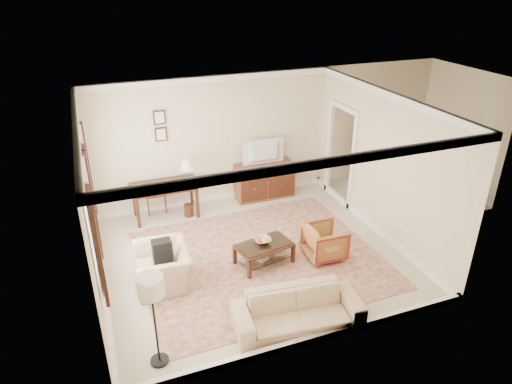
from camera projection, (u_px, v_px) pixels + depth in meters
room_shell at (251, 130)px, 7.62m from camera, size 5.51×5.01×2.91m
annex_bedroom at (410, 180)px, 10.95m from camera, size 3.00×2.70×2.90m
window_front at (93, 227)px, 6.58m from camera, size 0.12×1.56×1.80m
window_rear at (88, 183)px, 7.93m from camera, size 0.12×1.56×1.80m
doorway at (341, 156)px, 10.36m from camera, size 0.10×1.12×2.25m
rug at (259, 258)px, 8.58m from camera, size 4.44×3.83×0.01m
writing_desk at (165, 189)px, 9.74m from camera, size 1.43×0.71×0.78m
desk_chair at (154, 190)px, 10.04m from camera, size 0.55×0.55×1.05m
desk_lamp at (187, 170)px, 9.75m from camera, size 0.32×0.32×0.50m
framed_prints at (160, 126)px, 9.57m from camera, size 0.25×0.04×0.68m
sideboard at (264, 180)px, 10.74m from camera, size 1.36×0.52×0.84m
tv at (265, 145)px, 10.33m from camera, size 0.95×0.55×0.12m
coffee_table at (264, 248)px, 8.30m from camera, size 1.10×0.77×0.42m
fruit_bowl at (263, 240)px, 8.28m from camera, size 0.42×0.42×0.10m
book_a at (256, 259)px, 8.26m from camera, size 0.27×0.14×0.38m
book_b at (273, 252)px, 8.49m from camera, size 0.28×0.05×0.38m
striped_armchair at (325, 240)px, 8.48m from camera, size 0.67×0.71×0.72m
club_armchair at (162, 261)px, 7.71m from camera, size 0.71×1.06×0.90m
backpack at (162, 249)px, 7.62m from camera, size 0.31×0.38×0.40m
sofa at (298, 305)px, 6.81m from camera, size 1.98×0.77×0.76m
floor_lamp at (151, 293)px, 5.80m from camera, size 0.35×0.35×1.44m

